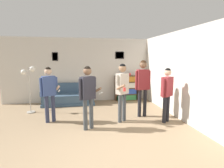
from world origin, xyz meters
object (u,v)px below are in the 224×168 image
object	(u,v)px
person_spectator_near_bookshelf	(143,82)
person_spectator_far_right	(167,90)
person_watcher_holding_cup	(122,86)
person_player_foreground_center	(88,91)
bottle_on_floor	(47,107)
couch	(69,97)
drinking_cup	(130,74)
floor_lamp	(29,78)
person_player_foreground_left	(49,89)
bookshelf	(126,88)

from	to	relation	value
person_spectator_near_bookshelf	person_spectator_far_right	world-z (taller)	person_spectator_near_bookshelf
person_watcher_holding_cup	person_spectator_far_right	distance (m)	1.29
person_player_foreground_center	bottle_on_floor	size ratio (longest dim) A/B	5.93
couch	person_spectator_near_bookshelf	world-z (taller)	person_spectator_near_bookshelf
person_watcher_holding_cup	drinking_cup	bearing A→B (deg)	69.17
floor_lamp	person_player_foreground_left	bearing A→B (deg)	-52.32
person_watcher_holding_cup	person_player_foreground_left	bearing A→B (deg)	170.51
bookshelf	drinking_cup	bearing A→B (deg)	-0.03
person_watcher_holding_cup	person_player_foreground_center	bearing A→B (deg)	-159.43
couch	bottle_on_floor	bearing A→B (deg)	-133.70
person_player_foreground_left	person_player_foreground_center	size ratio (longest dim) A/B	0.97
couch	person_player_foreground_center	world-z (taller)	person_player_foreground_center
drinking_cup	bottle_on_floor	bearing A→B (deg)	-163.89
bookshelf	person_spectator_far_right	size ratio (longest dim) A/B	0.69
bookshelf	person_watcher_holding_cup	distance (m)	2.70
person_player_foreground_center	bottle_on_floor	distance (m)	2.56
person_spectator_far_right	drinking_cup	distance (m)	2.81
person_watcher_holding_cup	bottle_on_floor	size ratio (longest dim) A/B	6.07
floor_lamp	person_watcher_holding_cup	xyz separation A→B (m)	(2.90, -1.41, -0.13)
bookshelf	person_watcher_holding_cup	xyz separation A→B (m)	(-0.81, -2.53, 0.51)
bookshelf	person_player_foreground_left	bearing A→B (deg)	-143.07
person_player_foreground_center	drinking_cup	world-z (taller)	person_player_foreground_center
drinking_cup	couch	bearing A→B (deg)	-175.63
person_player_foreground_left	bookshelf	bearing A→B (deg)	36.93
couch	person_player_foreground_left	bearing A→B (deg)	-101.81
couch	person_spectator_far_right	world-z (taller)	person_spectator_far_right
bookshelf	person_watcher_holding_cup	bearing A→B (deg)	-107.85
person_spectator_far_right	drinking_cup	xyz separation A→B (m)	(-0.30, 2.79, 0.18)
person_spectator_near_bookshelf	person_player_foreground_left	bearing A→B (deg)	179.59
bottle_on_floor	drinking_cup	distance (m)	3.66
floor_lamp	person_spectator_far_right	distance (m)	4.49
person_player_foreground_center	floor_lamp	bearing A→B (deg)	136.65
person_watcher_holding_cup	person_spectator_far_right	size ratio (longest dim) A/B	1.08
person_spectator_near_bookshelf	bottle_on_floor	size ratio (longest dim) A/B	6.40
person_watcher_holding_cup	drinking_cup	world-z (taller)	person_watcher_holding_cup
bottle_on_floor	floor_lamp	bearing A→B (deg)	-163.60
couch	person_spectator_far_right	xyz separation A→B (m)	(2.93, -2.59, 0.69)
couch	floor_lamp	xyz separation A→B (m)	(-1.23, -0.92, 0.91)
bookshelf	person_spectator_near_bookshelf	bearing A→B (deg)	-91.92
bottle_on_floor	drinking_cup	size ratio (longest dim) A/B	2.46
bookshelf	bottle_on_floor	xyz separation A→B (m)	(-3.22, -0.97, -0.43)
bookshelf	person_spectator_near_bookshelf	size ratio (longest dim) A/B	0.61
couch	floor_lamp	world-z (taller)	floor_lamp
couch	bookshelf	distance (m)	2.51
person_spectator_far_right	person_player_foreground_center	bearing A→B (deg)	-177.10
person_player_foreground_center	drinking_cup	size ratio (longest dim) A/B	14.57
floor_lamp	drinking_cup	xyz separation A→B (m)	(3.86, 1.12, -0.04)
person_player_foreground_center	drinking_cup	bearing A→B (deg)	55.85
couch	person_player_foreground_center	size ratio (longest dim) A/B	1.23
couch	person_player_foreground_center	xyz separation A→B (m)	(0.66, -2.70, 0.75)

